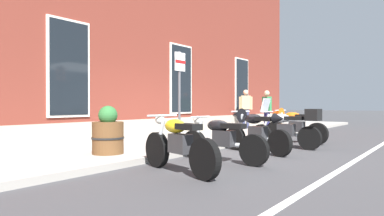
% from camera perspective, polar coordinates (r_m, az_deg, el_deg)
% --- Properties ---
extents(ground_plane, '(140.00, 140.00, 0.00)m').
position_cam_1_polar(ground_plane, '(8.75, 4.29, -7.08)').
color(ground_plane, '#38383A').
extents(sidewalk, '(28.89, 3.07, 0.13)m').
position_cam_1_polar(sidewalk, '(9.65, -3.45, -5.98)').
color(sidewalk, gray).
rests_on(sidewalk, ground_plane).
extents(lane_stripe, '(28.89, 0.12, 0.01)m').
position_cam_1_polar(lane_stripe, '(7.53, 25.45, -8.33)').
color(lane_stripe, silver).
rests_on(lane_stripe, ground_plane).
extents(brick_pub_facade, '(22.89, 5.81, 9.21)m').
position_cam_1_polar(brick_pub_facade, '(13.34, -18.51, 15.45)').
color(brick_pub_facade, maroon).
rests_on(brick_pub_facade, ground_plane).
extents(motorcycle_yellow_naked, '(0.77, 1.99, 0.98)m').
position_cam_1_polar(motorcycle_yellow_naked, '(5.75, -2.37, -6.15)').
color(motorcycle_yellow_naked, black).
rests_on(motorcycle_yellow_naked, ground_plane).
extents(motorcycle_black_naked, '(0.62, 2.10, 0.92)m').
position_cam_1_polar(motorcycle_black_naked, '(6.89, 4.95, -5.23)').
color(motorcycle_black_naked, black).
rests_on(motorcycle_black_naked, ground_plane).
extents(motorcycle_black_sport, '(0.80, 1.97, 1.07)m').
position_cam_1_polar(motorcycle_black_sport, '(8.29, 10.40, -3.47)').
color(motorcycle_black_sport, black).
rests_on(motorcycle_black_sport, ground_plane).
extents(motorcycle_silver_touring, '(0.62, 1.99, 1.34)m').
position_cam_1_polar(motorcycle_silver_touring, '(9.37, 15.99, -3.14)').
color(motorcycle_silver_touring, black).
rests_on(motorcycle_silver_touring, ground_plane).
extents(motorcycle_orange_sport, '(0.62, 2.01, 1.07)m').
position_cam_1_polar(motorcycle_orange_sport, '(10.78, 16.73, -2.58)').
color(motorcycle_orange_sport, black).
rests_on(motorcycle_orange_sport, ground_plane).
extents(pedestrian_striped_shirt, '(0.44, 0.59, 1.60)m').
position_cam_1_polar(pedestrian_striped_shirt, '(13.64, 12.53, -0.06)').
color(pedestrian_striped_shirt, '#1E1E4C').
rests_on(pedestrian_striped_shirt, sidewalk).
extents(pedestrian_tan_coat, '(0.39, 0.50, 1.70)m').
position_cam_1_polar(pedestrian_tan_coat, '(15.00, 9.07, 0.23)').
color(pedestrian_tan_coat, '#2D3351').
rests_on(pedestrian_tan_coat, sidewalk).
extents(parking_sign, '(0.36, 0.07, 2.32)m').
position_cam_1_polar(parking_sign, '(8.17, -2.11, 3.87)').
color(parking_sign, '#4C4C51').
rests_on(parking_sign, sidewalk).
extents(barrel_planter, '(0.68, 0.68, 1.01)m').
position_cam_1_polar(barrel_planter, '(7.34, -14.03, -4.26)').
color(barrel_planter, brown).
rests_on(barrel_planter, sidewalk).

